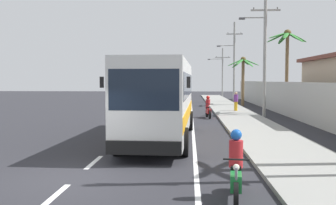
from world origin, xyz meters
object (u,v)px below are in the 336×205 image
(utility_pole_mid, at_px, (264,48))
(palm_third, at_px, (243,71))
(palm_second, at_px, (287,50))
(utility_pole_distant, at_px, (222,70))
(motorcycle_beside_bus, at_px, (208,109))
(motorcycle_trailing, at_px, (236,172))
(pedestrian_near_kerb, at_px, (236,101))
(utility_pole_far, at_px, (234,60))
(coach_bus_foreground, at_px, (162,96))

(utility_pole_mid, relative_size, palm_third, 1.87)
(palm_second, xyz_separation_m, palm_third, (-1.95, 10.16, -1.34))
(palm_third, bearing_deg, utility_pole_distant, 90.46)
(utility_pole_distant, height_order, palm_second, utility_pole_distant)
(motorcycle_beside_bus, height_order, utility_pole_distant, utility_pole_distant)
(motorcycle_trailing, relative_size, utility_pole_mid, 0.20)
(motorcycle_trailing, bearing_deg, motorcycle_beside_bus, 89.08)
(pedestrian_near_kerb, bearing_deg, utility_pole_far, 137.52)
(coach_bus_foreground, distance_m, palm_second, 15.79)
(motorcycle_beside_bus, xyz_separation_m, utility_pole_far, (3.99, 18.87, 4.47))
(motorcycle_beside_bus, bearing_deg, motorcycle_trailing, -90.92)
(motorcycle_trailing, distance_m, utility_pole_far, 37.86)
(utility_pole_far, relative_size, palm_second, 1.46)
(coach_bus_foreground, height_order, pedestrian_near_kerb, coach_bus_foreground)
(pedestrian_near_kerb, bearing_deg, utility_pole_distant, 140.51)
(utility_pole_mid, bearing_deg, pedestrian_near_kerb, 113.40)
(utility_pole_distant, bearing_deg, utility_pole_mid, -89.93)
(pedestrian_near_kerb, xyz_separation_m, utility_pole_mid, (1.57, -3.64, 4.16))
(utility_pole_distant, height_order, palm_third, utility_pole_distant)
(motorcycle_trailing, distance_m, palm_third, 31.97)
(pedestrian_near_kerb, xyz_separation_m, palm_third, (1.73, 8.19, 2.74))
(motorcycle_beside_bus, height_order, palm_second, palm_second)
(palm_second, bearing_deg, pedestrian_near_kerb, 151.71)
(coach_bus_foreground, xyz_separation_m, pedestrian_near_kerb, (5.20, 14.67, -1.01))
(motorcycle_beside_bus, relative_size, utility_pole_distant, 0.24)
(coach_bus_foreground, relative_size, pedestrian_near_kerb, 6.93)
(coach_bus_foreground, distance_m, motorcycle_beside_bus, 10.27)
(motorcycle_beside_bus, height_order, pedestrian_near_kerb, pedestrian_near_kerb)
(palm_second, bearing_deg, coach_bus_foreground, -124.95)
(motorcycle_beside_bus, height_order, utility_pole_far, utility_pole_far)
(pedestrian_near_kerb, bearing_deg, motorcycle_beside_bus, -64.80)
(motorcycle_beside_bus, distance_m, utility_pole_far, 19.80)
(utility_pole_far, height_order, utility_pole_distant, utility_pole_far)
(palm_third, bearing_deg, motorcycle_trailing, -98.31)
(motorcycle_beside_bus, bearing_deg, utility_pole_far, 78.07)
(pedestrian_near_kerb, relative_size, utility_pole_far, 0.16)
(coach_bus_foreground, relative_size, utility_pole_distant, 1.36)
(coach_bus_foreground, height_order, motorcycle_beside_bus, coach_bus_foreground)
(motorcycle_beside_bus, height_order, utility_pole_mid, utility_pole_mid)
(utility_pole_mid, relative_size, utility_pole_distant, 1.20)
(motorcycle_beside_bus, relative_size, palm_second, 0.29)
(coach_bus_foreground, xyz_separation_m, motorcycle_trailing, (2.33, -8.63, -1.32))
(coach_bus_foreground, bearing_deg, palm_third, 73.14)
(pedestrian_near_kerb, bearing_deg, motorcycle_trailing, -43.75)
(utility_pole_distant, xyz_separation_m, palm_second, (2.14, -33.71, 0.70))
(utility_pole_far, distance_m, palm_second, 16.18)
(pedestrian_near_kerb, distance_m, palm_third, 8.80)
(coach_bus_foreground, relative_size, palm_second, 1.65)
(utility_pole_distant, bearing_deg, pedestrian_near_kerb, -92.77)
(motorcycle_trailing, distance_m, palm_second, 22.73)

